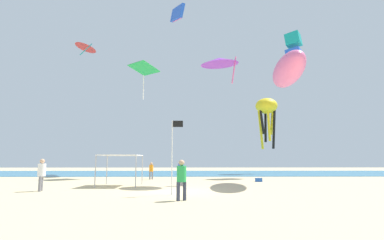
# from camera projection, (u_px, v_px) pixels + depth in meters

# --- Properties ---
(ground) EXTENTS (110.00, 110.00, 0.10)m
(ground) POSITION_uv_depth(u_px,v_px,m) (175.00, 192.00, 16.91)
(ground) COLOR #D1BA8C
(ocean_strip) EXTENTS (110.00, 18.23, 0.03)m
(ocean_strip) POSITION_uv_depth(u_px,v_px,m) (182.00, 173.00, 40.69)
(ocean_strip) COLOR teal
(ocean_strip) RESTS_ON ground
(canopy_tent) EXTENTS (2.76, 2.84, 2.20)m
(canopy_tent) POSITION_uv_depth(u_px,v_px,m) (121.00, 157.00, 20.65)
(canopy_tent) COLOR #B2B2B7
(canopy_tent) RESTS_ON ground
(person_near_tent) EXTENTS (0.45, 0.50, 1.90)m
(person_near_tent) POSITION_uv_depth(u_px,v_px,m) (42.00, 172.00, 17.08)
(person_near_tent) COLOR slate
(person_near_tent) RESTS_ON ground
(person_leftmost) EXTENTS (0.45, 0.44, 1.84)m
(person_leftmost) POSITION_uv_depth(u_px,v_px,m) (182.00, 176.00, 13.12)
(person_leftmost) COLOR #33384C
(person_leftmost) RESTS_ON ground
(person_central) EXTENTS (0.44, 0.44, 1.85)m
(person_central) POSITION_uv_depth(u_px,v_px,m) (181.00, 171.00, 20.51)
(person_central) COLOR slate
(person_central) RESTS_ON ground
(person_rightmost) EXTENTS (0.39, 0.39, 1.63)m
(person_rightmost) POSITION_uv_depth(u_px,v_px,m) (151.00, 169.00, 27.44)
(person_rightmost) COLOR slate
(person_rightmost) RESTS_ON ground
(banner_flag) EXTENTS (0.61, 0.06, 3.96)m
(banner_flag) POSITION_uv_depth(u_px,v_px,m) (173.00, 150.00, 15.46)
(banner_flag) COLOR silver
(banner_flag) RESTS_ON ground
(cooler_box) EXTENTS (0.57, 0.37, 0.35)m
(cooler_box) POSITION_uv_depth(u_px,v_px,m) (259.00, 180.00, 24.46)
(cooler_box) COLOR blue
(cooler_box) RESTS_ON ground
(kite_delta_purple) EXTENTS (4.23, 4.24, 2.54)m
(kite_delta_purple) POSITION_uv_depth(u_px,v_px,m) (219.00, 61.00, 22.77)
(kite_delta_purple) COLOR purple
(kite_diamond_green) EXTENTS (3.68, 3.67, 3.91)m
(kite_diamond_green) POSITION_uv_depth(u_px,v_px,m) (144.00, 70.00, 32.07)
(kite_diamond_green) COLOR green
(kite_parafoil_blue) EXTENTS (2.53, 6.49, 4.08)m
(kite_parafoil_blue) POSITION_uv_depth(u_px,v_px,m) (177.00, 14.00, 43.10)
(kite_parafoil_blue) COLOR blue
(kite_inflatable_pink) EXTENTS (3.31, 7.61, 2.77)m
(kite_inflatable_pink) POSITION_uv_depth(u_px,v_px,m) (288.00, 70.00, 23.42)
(kite_inflatable_pink) COLOR pink
(kite_octopus_yellow) EXTENTS (4.04, 4.04, 7.03)m
(kite_octopus_yellow) POSITION_uv_depth(u_px,v_px,m) (267.00, 109.00, 39.70)
(kite_octopus_yellow) COLOR yellow
(kite_box_teal) EXTENTS (2.36, 2.31, 3.57)m
(kite_box_teal) POSITION_uv_depth(u_px,v_px,m) (294.00, 48.00, 34.03)
(kite_box_teal) COLOR teal
(kite_delta_red) EXTENTS (3.71, 3.69, 2.48)m
(kite_delta_red) POSITION_uv_depth(u_px,v_px,m) (86.00, 46.00, 39.27)
(kite_delta_red) COLOR red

